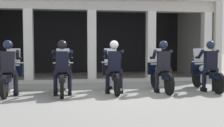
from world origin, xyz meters
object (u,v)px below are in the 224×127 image
at_px(motorcycle_left, 63,77).
at_px(motorcycle_right, 160,75).
at_px(police_officer_far_left, 8,63).
at_px(police_officer_left, 62,63).
at_px(police_officer_center, 114,62).
at_px(police_officer_far_right, 210,61).
at_px(motorcycle_far_left, 11,77).
at_px(police_officer_right, 163,62).
at_px(motorcycle_far_right, 205,75).
at_px(motorcycle_center, 113,76).

relative_size(motorcycle_left, motorcycle_right, 1.00).
distance_m(police_officer_far_left, police_officer_left, 1.53).
bearing_deg(motorcycle_left, police_officer_center, -6.51).
xyz_separation_m(police_officer_center, police_officer_far_right, (3.04, -0.07, 0.00)).
bearing_deg(motorcycle_far_left, police_officer_right, 0.13).
xyz_separation_m(motorcycle_far_left, police_officer_right, (4.56, -0.36, 0.44)).
distance_m(motorcycle_far_left, motorcycle_far_right, 6.08).
xyz_separation_m(police_officer_far_left, motorcycle_far_right, (6.08, 0.17, -0.44)).
relative_size(police_officer_center, motorcycle_far_right, 0.78).
bearing_deg(police_officer_left, police_officer_far_left, 173.00).
xyz_separation_m(motorcycle_far_left, motorcycle_right, (4.56, -0.08, 0.00)).
height_order(motorcycle_left, police_officer_far_right, police_officer_far_right).
height_order(police_officer_left, police_officer_center, same).
bearing_deg(motorcycle_far_right, motorcycle_far_left, 173.62).
distance_m(police_officer_far_left, police_officer_far_right, 6.08).
xyz_separation_m(police_officer_far_left, police_officer_right, (4.56, -0.08, 0.00)).
bearing_deg(motorcycle_center, police_officer_center, -92.73).
xyz_separation_m(motorcycle_left, motorcycle_center, (1.52, 0.13, 0.00)).
bearing_deg(motorcycle_far_left, police_officer_far_right, 0.97).
relative_size(police_officer_right, motorcycle_far_right, 0.78).
bearing_deg(motorcycle_left, motorcycle_center, 4.16).
relative_size(motorcycle_far_left, police_officer_center, 1.29).
distance_m(police_officer_center, police_officer_right, 1.52).
bearing_deg(police_officer_right, police_officer_center, 178.43).
xyz_separation_m(motorcycle_far_right, police_officer_far_right, (-0.00, -0.28, 0.44)).
bearing_deg(police_officer_left, police_officer_center, 4.16).
bearing_deg(motorcycle_center, police_officer_far_right, -9.10).
bearing_deg(motorcycle_far_right, motorcycle_left, 175.40).
relative_size(motorcycle_far_left, police_officer_left, 1.29).
distance_m(motorcycle_left, motorcycle_right, 3.04).
distance_m(motorcycle_far_left, motorcycle_right, 4.56).
relative_size(motorcycle_far_left, motorcycle_left, 1.00).
height_order(motorcycle_left, motorcycle_far_right, same).
xyz_separation_m(motorcycle_right, police_officer_right, (-0.00, -0.28, 0.44)).
xyz_separation_m(motorcycle_left, police_officer_far_right, (4.56, -0.23, 0.44)).
relative_size(police_officer_left, motorcycle_right, 0.78).
bearing_deg(police_officer_far_left, police_officer_far_right, 3.64).
relative_size(police_officer_right, police_officer_far_right, 1.00).
relative_size(police_officer_far_left, police_officer_far_right, 1.00).
distance_m(police_officer_center, motorcycle_far_right, 3.08).
relative_size(police_officer_far_left, motorcycle_right, 0.78).
height_order(motorcycle_center, police_officer_right, police_officer_right).
bearing_deg(motorcycle_right, police_officer_left, -173.13).
bearing_deg(police_officer_far_left, motorcycle_far_left, 94.43).
distance_m(motorcycle_left, police_officer_right, 3.07).
height_order(motorcycle_right, police_officer_far_right, police_officer_far_right).
relative_size(police_officer_left, motorcycle_center, 0.78).
relative_size(police_officer_far_left, police_officer_right, 1.00).
xyz_separation_m(police_officer_center, motorcycle_right, (1.52, 0.25, -0.44)).
relative_size(motorcycle_right, police_officer_right, 1.29).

